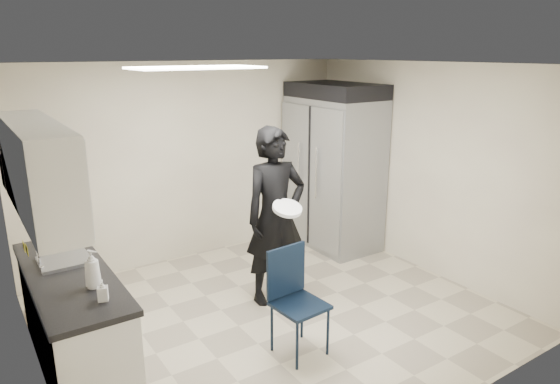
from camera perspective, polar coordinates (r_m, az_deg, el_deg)
floor at (r=5.51m, az=-0.67°, el=-13.74°), size 4.50×4.50×0.00m
ceiling at (r=4.79m, az=-0.77°, el=14.39°), size 4.50×4.50×0.00m
back_wall at (r=6.72m, az=-10.05°, el=3.40°), size 4.50×0.00×4.50m
left_wall at (r=4.28m, az=-27.00°, el=-5.37°), size 0.00×4.00×4.00m
right_wall at (r=6.46m, az=16.29°, el=2.51°), size 0.00×4.00×4.00m
ceiling_panel at (r=4.86m, az=-9.56°, el=13.84°), size 1.20×0.60×0.02m
lower_counter at (r=4.85m, az=-22.41°, el=-13.66°), size 0.60×1.90×0.86m
countertop at (r=4.65m, az=-23.00°, el=-8.76°), size 0.64×1.95×0.05m
sink at (r=4.89m, az=-23.33°, el=-7.79°), size 0.42×0.40×0.14m
faucet at (r=4.81m, az=-25.86°, el=-6.55°), size 0.02×0.02×0.24m
upper_cabinets at (r=4.35m, az=-25.93°, el=2.32°), size 0.35×1.80×0.75m
towel_dispenser at (r=5.51m, az=-28.11°, el=2.42°), size 0.22×0.30×0.35m
notice_sticker_left at (r=4.41m, az=-26.96°, el=-5.91°), size 0.00×0.12×0.07m
notice_sticker_right at (r=4.61m, az=-27.22°, el=-5.56°), size 0.00×0.12×0.07m
commercial_fridge at (r=7.11m, az=6.11°, el=2.17°), size 0.80×1.35×2.10m
fridge_compressor at (r=6.93m, az=6.39°, el=11.45°), size 0.80×1.35×0.20m
folding_chair at (r=4.66m, az=2.29°, el=-12.83°), size 0.46×0.46×0.97m
man_tuxedo at (r=5.44m, az=-0.52°, el=-2.81°), size 0.75×0.53×1.97m
bucket_lid at (r=5.18m, az=0.83°, el=-1.86°), size 0.33×0.33×0.04m
soap_bottle_a at (r=4.24m, az=-20.67°, el=-8.22°), size 0.17×0.17×0.32m
soap_bottle_b at (r=4.04m, az=-19.62°, el=-10.54°), size 0.09×0.10×0.17m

